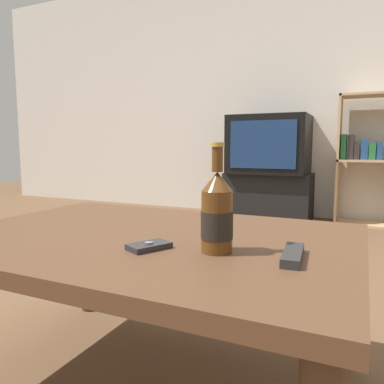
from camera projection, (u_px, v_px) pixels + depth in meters
ground_plane at (150, 384)px, 1.13m from camera, size 12.00×12.00×0.00m
back_wall at (307, 87)px, 3.70m from camera, size 8.00×0.05×2.60m
coffee_table at (148, 255)px, 1.08m from camera, size 1.15×0.81×0.46m
tv_stand at (268, 196)px, 3.70m from camera, size 0.82×0.42×0.45m
television at (269, 145)px, 3.63m from camera, size 0.74×0.55×0.56m
bookshelf at (363, 157)px, 3.36m from camera, size 0.47×0.30×1.17m
beer_bottle at (217, 214)px, 0.88m from camera, size 0.08×0.08×0.26m
cell_phone at (149, 246)px, 0.91m from camera, size 0.10×0.12×0.02m
remote_control at (293, 255)px, 0.83m from camera, size 0.05×0.16×0.02m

